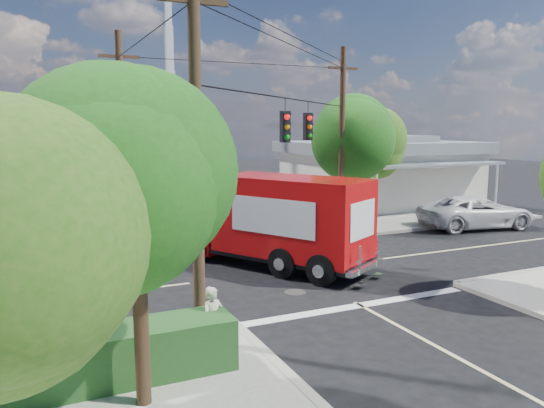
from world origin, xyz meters
TOP-DOWN VIEW (x-y plane):
  - ground at (0.00, 0.00)m, footprint 120.00×120.00m
  - sidewalk_ne at (10.88, 10.88)m, footprint 14.12×14.12m
  - road_markings at (0.00, -1.47)m, footprint 32.00×32.00m
  - building_ne at (12.50, 11.97)m, footprint 11.80×10.20m
  - radio_tower at (0.50, 20.00)m, footprint 0.80×0.80m
  - tree_sw_front at (-6.99, -7.54)m, footprint 3.88×3.78m
  - tree_ne_front at (7.21, 6.76)m, footprint 4.21×4.14m
  - tree_ne_back at (9.81, 8.96)m, footprint 3.77×3.66m
  - palm_nw_front at (-7.50, 7.50)m, footprint 3.01×3.08m
  - palm_nw_back at (-9.50, 9.00)m, footprint 3.01×3.08m
  - utility_poles at (-1.58, 1.60)m, footprint 12.00×10.68m
  - picket_fence at (-7.80, -5.60)m, footprint 5.94×0.06m
  - hedge_sw at (-8.00, -6.40)m, footprint 6.20×1.20m
  - vending_boxes at (6.50, 6.20)m, footprint 1.90×0.50m
  - delivery_truck at (-0.44, 0.78)m, footprint 5.96×8.03m
  - parked_car at (12.33, 3.32)m, footprint 6.34×3.73m
  - pedestrian at (-5.17, -6.12)m, footprint 0.69×0.58m

SIDE VIEW (x-z plane):
  - ground at x=0.00m, z-range 0.00..0.00m
  - road_markings at x=0.00m, z-range 0.00..0.01m
  - sidewalk_ne at x=10.88m, z-range 0.00..0.14m
  - picket_fence at x=-7.80m, z-range 0.18..1.18m
  - hedge_sw at x=-8.00m, z-range 0.14..1.24m
  - vending_boxes at x=6.50m, z-range 0.14..1.24m
  - parked_car at x=12.33m, z-range 0.00..1.66m
  - pedestrian at x=-5.17m, z-range 0.14..1.75m
  - delivery_truck at x=-0.44m, z-range 0.03..3.46m
  - building_ne at x=12.50m, z-range 0.07..4.57m
  - tree_ne_back at x=9.81m, z-range 1.27..7.10m
  - tree_sw_front at x=-6.99m, z-range 1.32..7.35m
  - palm_nw_back at x=-9.50m, z-range 2.08..7.27m
  - utility_poles at x=-1.58m, z-range 0.17..9.17m
  - tree_ne_front at x=7.21m, z-range 1.44..8.09m
  - palm_nw_front at x=-7.50m, z-range 2.25..7.84m
  - radio_tower at x=0.50m, z-range -2.86..14.14m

